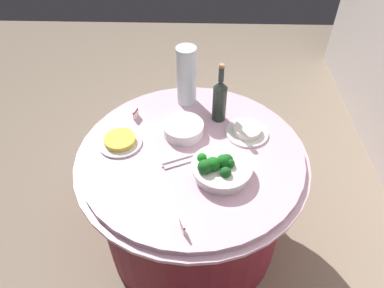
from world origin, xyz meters
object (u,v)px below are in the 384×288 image
object	(u,v)px
serving_tongs	(177,162)
food_plate_fried_egg	(120,141)
wine_bottle	(220,99)
label_placard_front	(182,226)
label_placard_mid	(136,113)
food_plate_rice	(247,131)
broccoli_bowl	(220,168)
plate_stack	(183,129)
decorative_fruit_vase	(186,79)

from	to	relation	value
serving_tongs	food_plate_fried_egg	distance (m)	0.32
wine_bottle	label_placard_front	size ratio (longest dim) A/B	6.11
label_placard_front	serving_tongs	bearing A→B (deg)	-173.41
label_placard_front	label_placard_mid	distance (m)	0.76
food_plate_rice	wine_bottle	bearing A→B (deg)	-129.99
serving_tongs	food_plate_rice	distance (m)	0.41
food_plate_rice	broccoli_bowl	bearing A→B (deg)	-27.39
food_plate_rice	label_placard_front	xyz separation A→B (m)	(0.59, -0.31, 0.01)
label_placard_mid	label_placard_front	bearing A→B (deg)	22.18
label_placard_front	label_placard_mid	size ratio (longest dim) A/B	1.00
wine_bottle	serving_tongs	distance (m)	0.42
plate_stack	food_plate_fried_egg	xyz separation A→B (m)	(0.09, -0.31, -0.01)
food_plate_rice	serving_tongs	bearing A→B (deg)	-57.89
food_plate_rice	food_plate_fried_egg	world-z (taller)	food_plate_rice
serving_tongs	label_placard_mid	xyz separation A→B (m)	(-0.33, -0.24, 0.03)
broccoli_bowl	plate_stack	distance (m)	0.34
wine_bottle	food_plate_rice	xyz separation A→B (m)	(0.12, 0.14, -0.11)
broccoli_bowl	serving_tongs	distance (m)	0.22
plate_stack	wine_bottle	distance (m)	0.24
food_plate_fried_egg	wine_bottle	bearing A→B (deg)	113.17
food_plate_fried_egg	label_placard_mid	size ratio (longest dim) A/B	4.00
food_plate_fried_egg	label_placard_front	size ratio (longest dim) A/B	4.00
food_plate_fried_egg	label_placard_front	distance (m)	0.60
wine_bottle	decorative_fruit_vase	xyz separation A→B (m)	(-0.15, -0.18, 0.02)
wine_bottle	label_placard_mid	distance (m)	0.46
plate_stack	label_placard_front	distance (m)	0.59
serving_tongs	label_placard_front	size ratio (longest dim) A/B	2.98
broccoli_bowl	serving_tongs	size ratio (longest dim) A/B	1.71
wine_bottle	label_placard_mid	xyz separation A→B (m)	(0.01, -0.45, -0.10)
label_placard_front	decorative_fruit_vase	bearing A→B (deg)	-178.84
wine_bottle	food_plate_rice	bearing A→B (deg)	50.01
food_plate_rice	label_placard_front	world-z (taller)	label_placard_front
decorative_fruit_vase	label_placard_mid	world-z (taller)	decorative_fruit_vase
plate_stack	decorative_fruit_vase	distance (m)	0.30
wine_bottle	food_plate_rice	world-z (taller)	wine_bottle
decorative_fruit_vase	label_placard_front	xyz separation A→B (m)	(0.86, 0.02, -0.12)
wine_bottle	food_plate_fried_egg	world-z (taller)	wine_bottle
serving_tongs	plate_stack	bearing A→B (deg)	174.74
label_placard_front	label_placard_mid	world-z (taller)	same
broccoli_bowl	label_placard_mid	xyz separation A→B (m)	(-0.40, -0.45, -0.01)
broccoli_bowl	wine_bottle	bearing A→B (deg)	179.58
plate_stack	food_plate_rice	distance (m)	0.33
plate_stack	wine_bottle	size ratio (longest dim) A/B	0.62
decorative_fruit_vase	label_placard_mid	size ratio (longest dim) A/B	6.18
plate_stack	food_plate_rice	xyz separation A→B (m)	(-0.00, 0.33, -0.01)
broccoli_bowl	label_placard_front	distance (m)	0.34
broccoli_bowl	food_plate_rice	xyz separation A→B (m)	(-0.29, 0.15, -0.03)
plate_stack	wine_bottle	world-z (taller)	wine_bottle
serving_tongs	label_placard_mid	distance (m)	0.41
decorative_fruit_vase	food_plate_fried_egg	distance (m)	0.50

